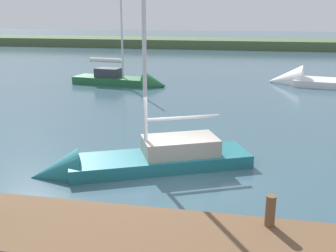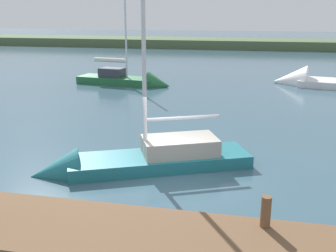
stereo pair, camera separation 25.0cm
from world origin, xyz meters
name	(u,v)px [view 2 (the right image)]	position (x,y,z in m)	size (l,w,h in m)	color
ground_plane	(175,179)	(0.00, 0.00, 0.00)	(200.00, 200.00, 0.00)	#385666
far_shoreline	(238,47)	(0.00, -48.75, 0.00)	(180.00, 8.00, 2.40)	#4C603D
dock_pier	(136,245)	(0.00, 4.37, 0.32)	(27.04, 2.38, 0.63)	brown
mooring_post_near	(266,212)	(-2.70, 3.53, 0.99)	(0.22, 0.22, 0.71)	brown
sailboat_far_right	(133,165)	(1.55, -0.52, 0.14)	(7.42, 4.57, 7.50)	#1E6B75
sailboat_far_left	(331,84)	(-7.77, -18.25, 0.20)	(10.64, 4.57, 12.25)	white
sailboat_behind_pier	(130,82)	(6.41, -15.94, 0.22)	(7.28, 2.87, 7.22)	#236638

